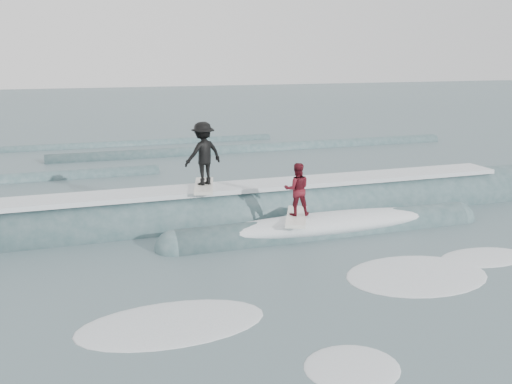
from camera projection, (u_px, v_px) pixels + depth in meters
name	position (u px, v px, depth m)	size (l,w,h in m)	color
ground	(327.00, 289.00, 12.67)	(160.00, 160.00, 0.00)	#41585F
breaking_wave	(258.00, 219.00, 17.83)	(23.07, 3.83, 2.10)	#325155
surfer_black	(203.00, 155.00, 17.15)	(1.40, 2.07, 2.00)	silver
surfer_red	(297.00, 193.00, 16.00)	(1.34, 2.05, 1.60)	white
whitewater	(365.00, 294.00, 12.44)	(16.87, 6.58, 0.10)	white
far_swells	(112.00, 160.00, 27.92)	(39.21, 8.65, 0.80)	#325155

